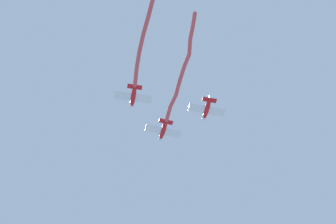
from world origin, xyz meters
TOP-DOWN VIEW (x-y plane):
  - airplane_lead at (2.87, -0.70)m, footprint 5.81×5.15m
  - smoke_trail_lead at (-4.59, 8.28)m, footprint 12.15×15.35m
  - airplane_left_wing at (4.62, 7.67)m, footprint 6.05×4.98m
  - smoke_trail_left_wing at (-4.95, 20.79)m, footprint 18.28×22.43m
  - airplane_right_wing at (-5.65, 0.17)m, footprint 5.96×5.06m

SIDE VIEW (x-z plane):
  - airplane_lead at x=2.87m, z-range 79.91..81.49m
  - airplane_left_wing at x=4.62m, z-range 79.91..81.49m
  - airplane_right_wing at x=-5.65m, z-range 80.21..81.79m
  - smoke_trail_left_wing at x=-4.95m, z-range 80.37..82.85m
  - smoke_trail_lead at x=-4.59m, z-range 80.19..84.76m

